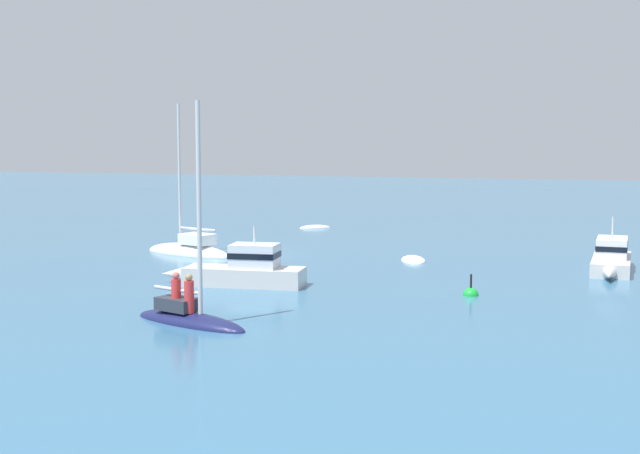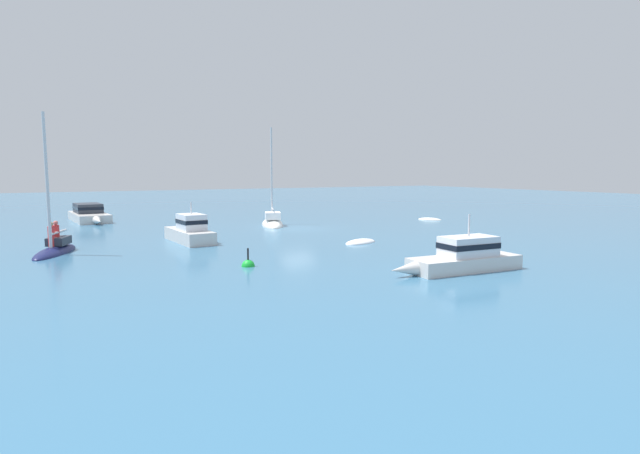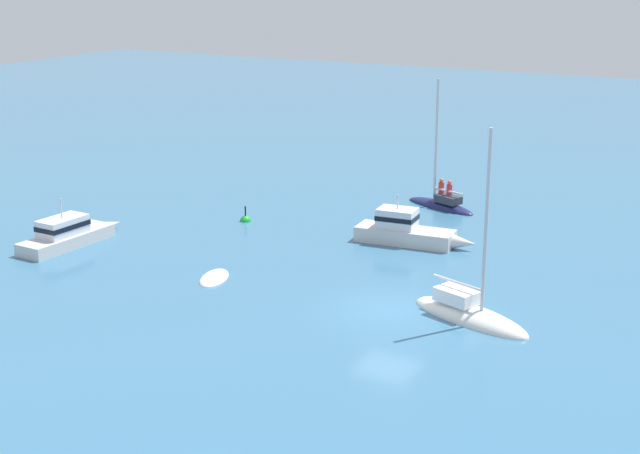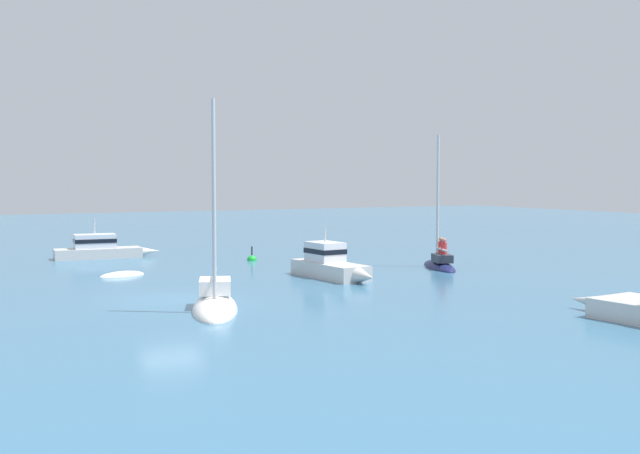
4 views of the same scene
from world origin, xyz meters
name	(u,v)px [view 3 (image 3 of 4)]	position (x,y,z in m)	size (l,w,h in m)	color
ground_plane	(388,311)	(0.00, 0.00, 0.00)	(160.00, 160.00, 0.00)	teal
yacht	(469,316)	(3.14, 0.71, 0.13)	(5.74, 3.45, 8.20)	silver
cabin_cruiser	(68,234)	(-17.47, 0.67, 0.60)	(1.94, 6.36, 2.43)	silver
rib	(214,279)	(-8.37, -0.06, 0.00)	(1.83, 2.64, 0.46)	white
yacht_1	(441,204)	(-3.85, 16.00, 0.23)	(4.84, 2.86, 7.58)	#191E4C
motor_cruiser_1	(407,231)	(-2.93, 8.80, 0.64)	(6.09, 2.01, 2.43)	silver
channel_buoy	(246,221)	(-12.11, 8.43, 0.01)	(0.60, 0.60, 1.12)	green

